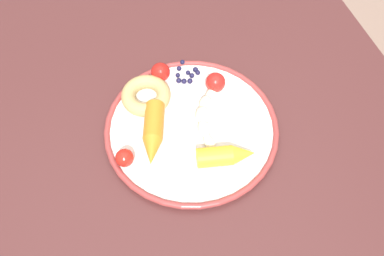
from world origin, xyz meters
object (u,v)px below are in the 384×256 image
Objects in this scene: dining_table at (183,151)px; tomato_mid at (125,158)px; plate at (192,129)px; tomato_far at (215,82)px; banana at (206,116)px; carrot_yellow at (226,156)px; donut at (146,95)px; tomato_near at (160,72)px; carrot_orange at (153,133)px; blueberry_pile at (187,74)px.

tomato_mid is (-0.04, 0.12, 0.11)m from dining_table.
tomato_far reaches higher than plate.
banana is 1.32× the size of carrot_yellow.
donut reaches higher than dining_table.
tomato_near is 0.97× the size of tomato_far.
carrot_orange is at bearing 91.70° from plate.
dining_table is at bearing 159.82° from blueberry_pile.
tomato_far is at bearing -120.53° from tomato_near.
donut is at bearing 29.48° from dining_table.
donut is at bearing -28.16° from tomato_mid.
carrot_orange is 0.15m from carrot_yellow.
carrot_orange is at bearing 54.29° from carrot_yellow.
carrot_yellow is (-0.09, -0.04, 0.02)m from plate.
carrot_yellow reaches higher than donut.
carrot_orange reaches higher than banana.
tomato_far is (0.08, -0.15, 0.00)m from carrot_orange.
banana is at bearing -155.13° from tomato_near.
carrot_orange is at bearing 118.50° from tomato_far.
dining_table is 21.76× the size of blueberry_pile.
donut is at bearing 110.39° from blueberry_pile.
tomato_mid reaches higher than donut.
carrot_orange is 1.37× the size of donut.
plate is at bearing -168.94° from tomato_near.
tomato_near is at bearing -32.34° from tomato_mid.
carrot_orange is 2.34× the size of blueberry_pile.
donut is (0.10, -0.01, -0.00)m from carrot_orange.
carrot_yellow is at bearing 168.30° from tomato_far.
donut reaches higher than blueberry_pile.
carrot_yellow reaches higher than blueberry_pile.
plate is 0.15m from tomato_near.
blueberry_pile is (0.22, 0.01, -0.01)m from carrot_yellow.
tomato_near reaches higher than carrot_yellow.
plate is 0.04m from banana.
dining_table is 8.54× the size of banana.
plate is 10.02× the size of tomato_mid.
plate is at bearing 168.21° from blueberry_pile.
plate is (-0.00, -0.02, 0.09)m from dining_table.
tomato_near reaches higher than donut.
banana is 1.09× the size of carrot_orange.
carrot_yellow is at bearing -163.54° from tomato_near.
tomato_mid reaches higher than plate.
tomato_mid is 0.83× the size of tomato_far.
tomato_mid is (-0.05, 0.17, 0.00)m from banana.
tomato_near is 1.17× the size of tomato_mid.
tomato_mid is at bearing 118.80° from tomato_far.
tomato_near reaches higher than carrot_orange.
banana is at bearing -68.61° from plate.
carrot_yellow is 0.22m from blueberry_pile.
donut is 0.15m from tomato_far.
tomato_far is (0.12, -0.21, 0.00)m from tomato_mid.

